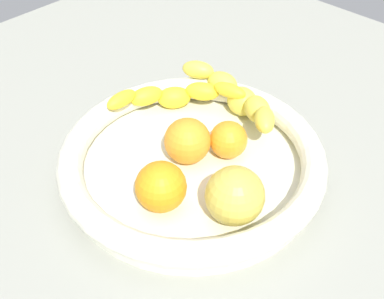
# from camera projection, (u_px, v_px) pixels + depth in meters

# --- Properties ---
(kitchen_counter) EXTENTS (1.20, 1.20, 0.03)m
(kitchen_counter) POSITION_uv_depth(u_px,v_px,m) (192.00, 182.00, 0.72)
(kitchen_counter) COLOR #96988C
(kitchen_counter) RESTS_ON ground
(fruit_bowl) EXTENTS (0.36, 0.36, 0.05)m
(fruit_bowl) POSITION_uv_depth(u_px,v_px,m) (192.00, 161.00, 0.70)
(fruit_bowl) COLOR silver
(fruit_bowl) RESTS_ON kitchen_counter
(banana_draped_left) EXTENTS (0.10, 0.21, 0.06)m
(banana_draped_left) POSITION_uv_depth(u_px,v_px,m) (238.00, 97.00, 0.77)
(banana_draped_left) COLOR yellow
(banana_draped_left) RESTS_ON fruit_bowl
(banana_draped_right) EXTENTS (0.17, 0.14, 0.05)m
(banana_draped_right) POSITION_uv_depth(u_px,v_px,m) (175.00, 95.00, 0.78)
(banana_draped_right) COLOR yellow
(banana_draped_right) RESTS_ON fruit_bowl
(orange_front) EXTENTS (0.05, 0.05, 0.05)m
(orange_front) POSITION_uv_depth(u_px,v_px,m) (228.00, 140.00, 0.70)
(orange_front) COLOR orange
(orange_front) RESTS_ON fruit_bowl
(orange_mid_left) EXTENTS (0.06, 0.06, 0.06)m
(orange_mid_left) POSITION_uv_depth(u_px,v_px,m) (161.00, 187.00, 0.63)
(orange_mid_left) COLOR orange
(orange_mid_left) RESTS_ON fruit_bowl
(orange_mid_right) EXTENTS (0.06, 0.06, 0.06)m
(orange_mid_right) POSITION_uv_depth(u_px,v_px,m) (187.00, 141.00, 0.69)
(orange_mid_right) COLOR orange
(orange_mid_right) RESTS_ON fruit_bowl
(apple_yellow) EXTENTS (0.07, 0.07, 0.07)m
(apple_yellow) POSITION_uv_depth(u_px,v_px,m) (235.00, 196.00, 0.61)
(apple_yellow) COLOR gold
(apple_yellow) RESTS_ON fruit_bowl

